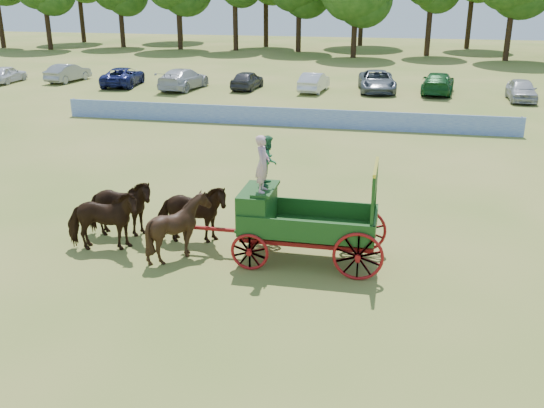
{
  "coord_description": "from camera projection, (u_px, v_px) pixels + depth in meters",
  "views": [
    {
      "loc": [
        5.51,
        -15.19,
        7.58
      ],
      "look_at": [
        1.92,
        1.7,
        1.3
      ],
      "focal_mm": 40.0,
      "sensor_mm": 36.0,
      "label": 1
    }
  ],
  "objects": [
    {
      "name": "horse_wheel_right",
      "position": [
        192.0,
        214.0,
        18.55
      ],
      "size": [
        2.39,
        1.38,
        1.9
      ],
      "primitive_type": "imported",
      "rotation": [
        0.0,
        0.0,
        1.74
      ],
      "color": "black",
      "rests_on": "ground"
    },
    {
      "name": "parked_cars",
      "position": [
        324.0,
        82.0,
        44.81
      ],
      "size": [
        51.54,
        7.79,
        1.58
      ],
      "color": "silver",
      "rests_on": "ground"
    },
    {
      "name": "horse_lead_left",
      "position": [
        103.0,
        221.0,
        18.01
      ],
      "size": [
        2.43,
        1.53,
        1.9
      ],
      "primitive_type": "imported",
      "rotation": [
        0.0,
        0.0,
        1.81
      ],
      "color": "black",
      "rests_on": "ground"
    },
    {
      "name": "farm_dray",
      "position": [
        284.0,
        207.0,
        17.26
      ],
      "size": [
        6.0,
        2.0,
        3.75
      ],
      "color": "maroon",
      "rests_on": "ground"
    },
    {
      "name": "horse_wheel_left",
      "position": [
        179.0,
        227.0,
        17.54
      ],
      "size": [
        1.95,
        1.79,
        1.91
      ],
      "primitive_type": "imported",
      "rotation": [
        0.0,
        0.0,
        1.73
      ],
      "color": "black",
      "rests_on": "ground"
    },
    {
      "name": "horse_lead_right",
      "position": [
        119.0,
        208.0,
        19.02
      ],
      "size": [
        2.38,
        1.36,
        1.9
      ],
      "primitive_type": "imported",
      "rotation": [
        0.0,
        0.0,
        1.72
      ],
      "color": "black",
      "rests_on": "ground"
    },
    {
      "name": "ground",
      "position": [
        195.0,
        261.0,
        17.63
      ],
      "size": [
        160.0,
        160.0,
        0.0
      ],
      "primitive_type": "plane",
      "color": "#9B8946",
      "rests_on": "ground"
    },
    {
      "name": "sponsor_banner",
      "position": [
        281.0,
        117.0,
        34.19
      ],
      "size": [
        26.0,
        0.08,
        1.05
      ],
      "primitive_type": "cube",
      "color": "#2049B1",
      "rests_on": "ground"
    }
  ]
}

